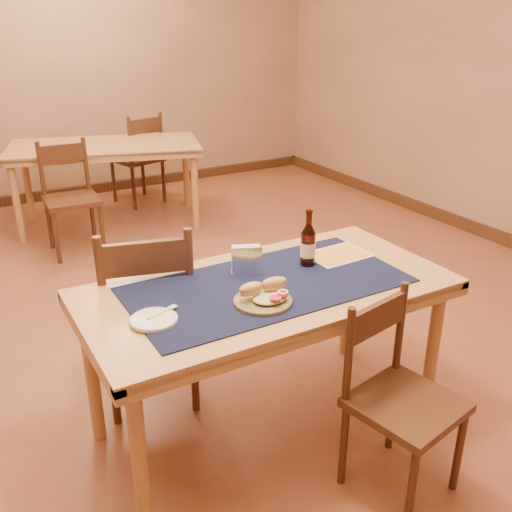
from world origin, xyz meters
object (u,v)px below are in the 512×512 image
main_table (267,302)px  back_table (105,153)px  chair_main_far (148,312)px  beer_bottle (308,245)px  sandwich_plate (264,297)px  napkin_holder (247,260)px  chair_main_near (399,396)px

main_table → back_table: (0.21, 3.21, 0.00)m
chair_main_far → beer_bottle: beer_bottle is taller
sandwich_plate → back_table: bearing=84.7°
napkin_holder → beer_bottle: bearing=-13.1°
sandwich_plate → napkin_holder: napkin_holder is taller
chair_main_far → beer_bottle: 0.84m
chair_main_far → sandwich_plate: 0.73m
main_table → back_table: 3.21m
chair_main_far → sandwich_plate: bearing=-64.2°
back_table → chair_main_near: size_ratio=2.22×
chair_main_near → beer_bottle: 0.77m
chair_main_far → napkin_holder: 0.58m
napkin_holder → back_table: bearing=85.7°
chair_main_near → beer_bottle: beer_bottle is taller
back_table → chair_main_far: bearing=-102.5°
chair_main_far → sandwich_plate: size_ratio=4.06×
napkin_holder → sandwich_plate: bearing=-105.4°
back_table → chair_main_far: chair_main_far is taller
main_table → chair_main_near: (0.27, -0.56, -0.24)m
back_table → chair_main_near: (0.06, -3.77, -0.24)m
main_table → napkin_holder: napkin_holder is taller
chair_main_far → main_table: bearing=-49.9°
chair_main_far → chair_main_near: (0.67, -1.03, -0.07)m
chair_main_far → beer_bottle: bearing=-30.0°
beer_bottle → napkin_holder: beer_bottle is taller
back_table → beer_bottle: beer_bottle is taller
sandwich_plate → beer_bottle: beer_bottle is taller
back_table → beer_bottle: 3.13m
chair_main_far → napkin_holder: bearing=-40.1°
beer_bottle → napkin_holder: 0.30m
sandwich_plate → beer_bottle: (0.37, 0.23, 0.07)m
chair_main_far → chair_main_near: bearing=-57.1°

